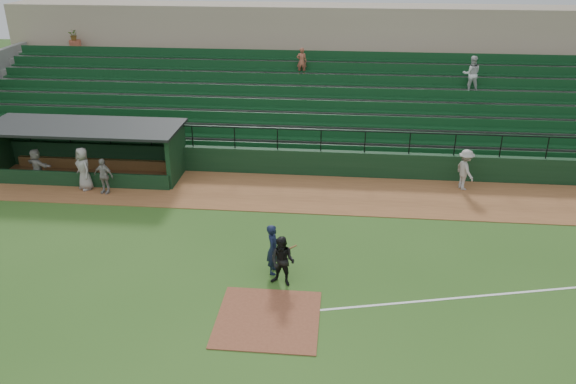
{
  "coord_description": "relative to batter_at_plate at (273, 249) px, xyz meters",
  "views": [
    {
      "loc": [
        1.94,
        -14.66,
        10.3
      ],
      "look_at": [
        0.0,
        5.0,
        1.4
      ],
      "focal_mm": 35.77,
      "sensor_mm": 36.0,
      "label": 1
    }
  ],
  "objects": [
    {
      "name": "umpire",
      "position": [
        0.38,
        -0.7,
        -0.03
      ],
      "size": [
        0.97,
        0.84,
        1.69
      ],
      "primitive_type": "imported",
      "rotation": [
        0.0,
        0.0,
        -0.28
      ],
      "color": "black",
      "rests_on": "ground"
    },
    {
      "name": "batter_at_plate",
      "position": [
        0.0,
        0.0,
        0.0
      ],
      "size": [
        1.02,
        0.7,
        1.75
      ],
      "color": "#101832",
      "rests_on": "ground"
    },
    {
      "name": "dugout_player_c",
      "position": [
        -11.45,
        6.42,
        -0.05
      ],
      "size": [
        1.54,
        1.07,
        1.6
      ],
      "primitive_type": "imported",
      "rotation": [
        0.0,
        0.0,
        2.69
      ],
      "color": "gray",
      "rests_on": "warning_track"
    },
    {
      "name": "stadium_structure",
      "position": [
        0.15,
        14.89,
        1.43
      ],
      "size": [
        38.0,
        13.08,
        6.4
      ],
      "color": "black",
      "rests_on": "ground"
    },
    {
      "name": "dugout_player_b",
      "position": [
        -9.05,
        5.94,
        0.11
      ],
      "size": [
        1.1,
        1.08,
        1.91
      ],
      "primitive_type": "imported",
      "rotation": [
        0.0,
        0.0,
        -0.74
      ],
      "color": "gray",
      "rests_on": "warning_track"
    },
    {
      "name": "foul_line",
      "position": [
        8.15,
        -0.37,
        -0.87
      ],
      "size": [
        17.49,
        4.44,
        0.01
      ],
      "primitive_type": "cube",
      "rotation": [
        0.0,
        0.0,
        0.24
      ],
      "color": "white",
      "rests_on": "ground"
    },
    {
      "name": "ground",
      "position": [
        0.15,
        -1.57,
        -0.88
      ],
      "size": [
        90.0,
        90.0,
        0.0
      ],
      "primitive_type": "plane",
      "color": "#2B501A",
      "rests_on": "ground"
    },
    {
      "name": "dugout",
      "position": [
        -9.6,
        7.99,
        0.46
      ],
      "size": [
        8.9,
        3.2,
        2.42
      ],
      "color": "black",
      "rests_on": "ground"
    },
    {
      "name": "home_plate_dirt",
      "position": [
        0.15,
        -2.57,
        -0.86
      ],
      "size": [
        3.0,
        3.0,
        0.03
      ],
      "primitive_type": "cube",
      "color": "brown",
      "rests_on": "ground"
    },
    {
      "name": "runner",
      "position": [
        7.5,
        7.56,
        0.06
      ],
      "size": [
        1.03,
        1.33,
        1.82
      ],
      "primitive_type": "imported",
      "rotation": [
        0.0,
        0.0,
        1.91
      ],
      "color": "#9D9993",
      "rests_on": "warning_track"
    },
    {
      "name": "warning_track",
      "position": [
        0.15,
        6.43,
        -0.86
      ],
      "size": [
        40.0,
        4.0,
        0.03
      ],
      "primitive_type": "cube",
      "color": "brown",
      "rests_on": "ground"
    },
    {
      "name": "dugout_player_a",
      "position": [
        -8.05,
        5.62,
        -0.06
      ],
      "size": [
        0.98,
        0.56,
        1.58
      ],
      "primitive_type": "imported",
      "rotation": [
        0.0,
        0.0,
        -0.2
      ],
      "color": "gray",
      "rests_on": "warning_track"
    }
  ]
}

